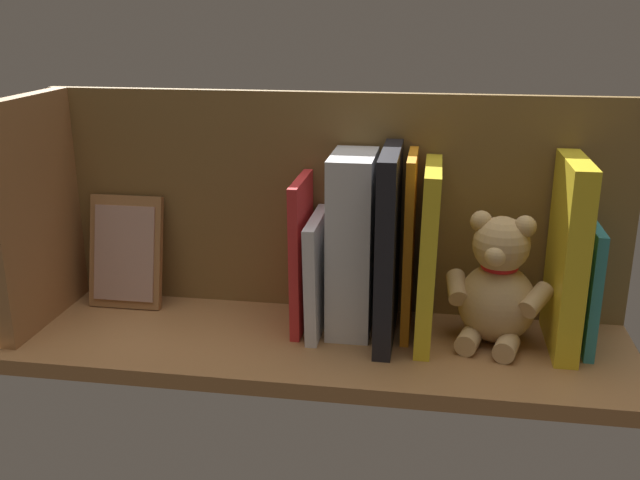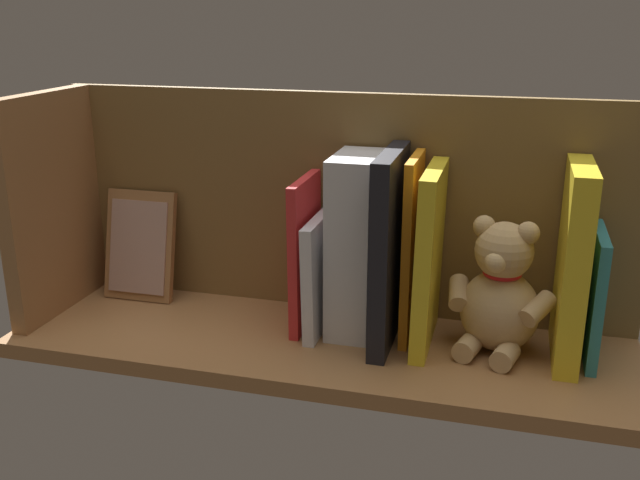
% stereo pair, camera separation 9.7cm
% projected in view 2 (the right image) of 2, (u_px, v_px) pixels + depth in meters
% --- Properties ---
extents(ground_plane, '(0.87, 0.28, 0.02)m').
position_uv_depth(ground_plane, '(320.00, 344.00, 1.02)').
color(ground_plane, '#9E6B3D').
extents(shelf_back_panel, '(0.87, 0.02, 0.33)m').
position_uv_depth(shelf_back_panel, '(340.00, 204.00, 1.07)').
color(shelf_back_panel, brown).
rests_on(shelf_back_panel, ground_plane).
extents(shelf_side_divider, '(0.02, 0.22, 0.33)m').
position_uv_depth(shelf_side_divider, '(52.00, 204.00, 1.07)').
color(shelf_side_divider, '#9E6B3D').
rests_on(shelf_side_divider, ground_plane).
extents(book_0, '(0.01, 0.13, 0.17)m').
position_uv_depth(book_0, '(594.00, 295.00, 0.94)').
color(book_0, teal).
rests_on(book_0, ground_plane).
extents(book_1, '(0.03, 0.15, 0.26)m').
position_uv_depth(book_1, '(573.00, 264.00, 0.92)').
color(book_1, yellow).
rests_on(book_1, ground_plane).
extents(teddy_bear, '(0.14, 0.14, 0.18)m').
position_uv_depth(teddy_bear, '(500.00, 294.00, 0.96)').
color(teddy_bear, tan).
rests_on(teddy_bear, ground_plane).
extents(book_2, '(0.03, 0.16, 0.25)m').
position_uv_depth(book_2, '(429.00, 258.00, 0.97)').
color(book_2, yellow).
rests_on(book_2, ground_plane).
extents(book_3, '(0.01, 0.12, 0.26)m').
position_uv_depth(book_3, '(412.00, 248.00, 0.99)').
color(book_3, orange).
rests_on(book_3, ground_plane).
extents(book_4, '(0.02, 0.17, 0.27)m').
position_uv_depth(book_4, '(389.00, 249.00, 0.97)').
color(book_4, black).
rests_on(book_4, ground_plane).
extents(dictionary_thick_white, '(0.06, 0.12, 0.25)m').
position_uv_depth(dictionary_thick_white, '(355.00, 244.00, 1.01)').
color(dictionary_thick_white, silver).
rests_on(dictionary_thick_white, ground_plane).
extents(book_5, '(0.02, 0.14, 0.17)m').
position_uv_depth(book_5, '(320.00, 273.00, 1.03)').
color(book_5, silver).
rests_on(book_5, ground_plane).
extents(book_6, '(0.02, 0.13, 0.22)m').
position_uv_depth(book_6, '(305.00, 253.00, 1.03)').
color(book_6, red).
rests_on(book_6, ground_plane).
extents(picture_frame_leaning, '(0.11, 0.05, 0.17)m').
position_uv_depth(picture_frame_leaning, '(140.00, 246.00, 1.14)').
color(picture_frame_leaning, '#9E6B3D').
rests_on(picture_frame_leaning, ground_plane).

